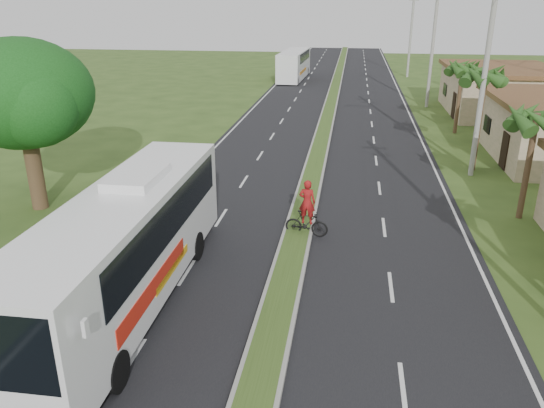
# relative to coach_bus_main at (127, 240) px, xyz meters

# --- Properties ---
(ground) EXTENTS (180.00, 180.00, 0.00)m
(ground) POSITION_rel_coach_bus_main_xyz_m (4.59, -2.86, -2.15)
(ground) COLOR #314A1B
(ground) RESTS_ON ground
(road_asphalt) EXTENTS (14.00, 160.00, 0.02)m
(road_asphalt) POSITION_rel_coach_bus_main_xyz_m (4.59, 17.14, -2.14)
(road_asphalt) COLOR black
(road_asphalt) RESTS_ON ground
(median_strip) EXTENTS (1.20, 160.00, 0.18)m
(median_strip) POSITION_rel_coach_bus_main_xyz_m (4.59, 17.14, -2.05)
(median_strip) COLOR gray
(median_strip) RESTS_ON ground
(lane_edge_left) EXTENTS (0.12, 160.00, 0.01)m
(lane_edge_left) POSITION_rel_coach_bus_main_xyz_m (-2.11, 17.14, -2.15)
(lane_edge_left) COLOR silver
(lane_edge_left) RESTS_ON ground
(lane_edge_right) EXTENTS (0.12, 160.00, 0.01)m
(lane_edge_right) POSITION_rel_coach_bus_main_xyz_m (11.29, 17.14, -2.15)
(lane_edge_right) COLOR silver
(lane_edge_right) RESTS_ON ground
(shop_far) EXTENTS (8.60, 11.60, 3.82)m
(shop_far) POSITION_rel_coach_bus_main_xyz_m (18.59, 33.14, -0.22)
(shop_far) COLOR tan
(shop_far) RESTS_ON ground
(palm_verge_b) EXTENTS (2.40, 2.40, 5.05)m
(palm_verge_b) POSITION_rel_coach_bus_main_xyz_m (13.99, 9.14, 2.20)
(palm_verge_b) COLOR #473321
(palm_verge_b) RESTS_ON ground
(palm_verge_c) EXTENTS (2.40, 2.40, 5.85)m
(palm_verge_c) POSITION_rel_coach_bus_main_xyz_m (13.39, 16.14, 2.97)
(palm_verge_c) COLOR #473321
(palm_verge_c) RESTS_ON ground
(palm_verge_d) EXTENTS (2.40, 2.40, 5.25)m
(palm_verge_d) POSITION_rel_coach_bus_main_xyz_m (13.89, 25.14, 2.40)
(palm_verge_d) COLOR #473321
(palm_verge_d) RESTS_ON ground
(shade_tree) EXTENTS (6.30, 6.00, 7.54)m
(shade_tree) POSITION_rel_coach_bus_main_xyz_m (-7.53, 7.16, 2.88)
(shade_tree) COLOR #473321
(shade_tree) RESTS_ON ground
(utility_pole_b) EXTENTS (3.20, 0.28, 12.00)m
(utility_pole_b) POSITION_rel_coach_bus_main_xyz_m (13.06, 15.14, 4.10)
(utility_pole_b) COLOR gray
(utility_pole_b) RESTS_ON ground
(utility_pole_c) EXTENTS (1.60, 0.28, 11.00)m
(utility_pole_c) POSITION_rel_coach_bus_main_xyz_m (13.09, 35.14, 3.52)
(utility_pole_c) COLOR gray
(utility_pole_c) RESTS_ON ground
(utility_pole_d) EXTENTS (1.60, 0.28, 10.50)m
(utility_pole_d) POSITION_rel_coach_bus_main_xyz_m (13.09, 55.14, 3.27)
(utility_pole_d) COLOR gray
(utility_pole_d) RESTS_ON ground
(coach_bus_main) EXTENTS (2.67, 12.14, 3.92)m
(coach_bus_main) POSITION_rel_coach_bus_main_xyz_m (0.00, 0.00, 0.00)
(coach_bus_main) COLOR white
(coach_bus_main) RESTS_ON ground
(coach_bus_far) EXTENTS (2.89, 11.43, 3.30)m
(coach_bus_far) POSITION_rel_coach_bus_main_xyz_m (-0.61, 51.13, -0.28)
(coach_bus_far) COLOR white
(coach_bus_far) RESTS_ON ground
(motorcyclist) EXTENTS (1.79, 0.72, 2.36)m
(motorcyclist) POSITION_rel_coach_bus_main_xyz_m (4.94, 5.84, -1.29)
(motorcyclist) COLOR black
(motorcyclist) RESTS_ON ground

